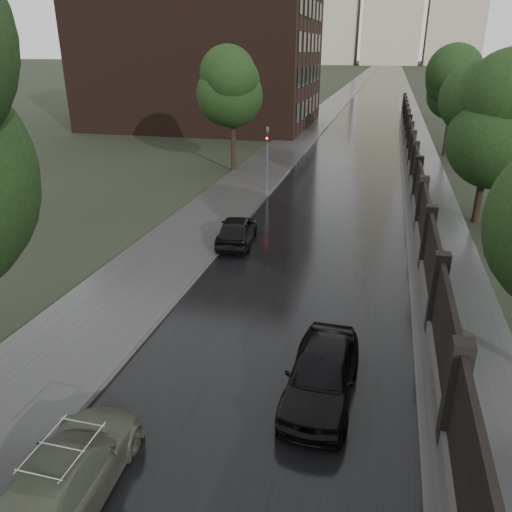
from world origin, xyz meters
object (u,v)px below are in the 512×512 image
Objects in this scene: tree_left_far at (232,97)px; car_right_near at (322,373)px; tree_right_c at (453,94)px; hatchback_left at (237,230)px; traffic_light at (267,154)px; tree_right_b at (492,124)px; volga_sedan at (67,474)px.

tree_left_far reaches higher than car_right_near.
tree_right_c is 1.81× the size of hatchback_left.
hatchback_left is (0.70, -9.05, -1.74)m from traffic_light.
car_right_near is (-5.90, -34.07, -4.24)m from tree_right_c.
car_right_near is at bearing -99.82° from tree_right_c.
tree_right_b is at bearing -14.24° from traffic_light.
tree_left_far is at bearing 113.26° from car_right_near.
tree_left_far reaches higher than hatchback_left.
volga_sedan is 6.22m from car_right_near.
car_right_near is (4.41, 4.38, 0.09)m from volga_sedan.
tree_left_far is 15.43m from hatchback_left.
hatchback_left is 0.92× the size of car_right_near.
tree_left_far is 18.45m from tree_right_c.
car_right_near is (5.90, -19.07, -1.68)m from traffic_light.
traffic_light reaches higher than hatchback_left.
traffic_light is 20.03m from car_right_near.
tree_right_c is (0.00, 18.00, 0.00)m from tree_right_b.
tree_right_c is at bearing -109.13° from volga_sedan.
tree_right_b is at bearing -120.87° from volga_sedan.
volga_sedan is at bearing -133.72° from car_right_near.
tree_right_b is 1.81× the size of hatchback_left.
volga_sedan is 14.41m from hatchback_left.
traffic_light is 9.24m from hatchback_left.
tree_right_b reaches higher than volga_sedan.
tree_left_far is at bearing -83.78° from volga_sedan.
hatchback_left is at bearing -114.77° from tree_right_c.
hatchback_left reaches higher than volga_sedan.
tree_left_far is 1.91× the size of hatchback_left.
tree_right_c reaches higher than traffic_light.
volga_sedan is at bearing -116.77° from tree_right_b.
tree_left_far is 1.85× the size of traffic_light.
tree_left_far is 6.84m from traffic_light.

